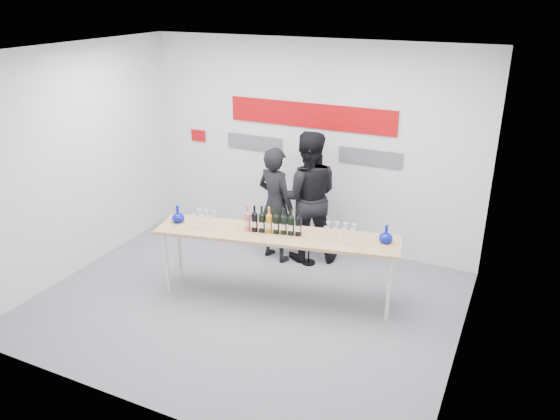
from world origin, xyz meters
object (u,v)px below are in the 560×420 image
(presenter_right, at_px, (307,197))
(tasting_table, at_px, (276,238))
(presenter_left, at_px, (276,205))
(mic_stand, at_px, (309,230))

(presenter_right, bearing_deg, tasting_table, 70.03)
(presenter_left, relative_size, presenter_right, 0.88)
(presenter_right, distance_m, mic_stand, 0.47)
(presenter_left, distance_m, presenter_right, 0.46)
(tasting_table, distance_m, presenter_right, 1.19)
(presenter_right, xyz_separation_m, mic_stand, (0.10, -0.17, -0.42))
(tasting_table, height_order, presenter_left, presenter_left)
(presenter_left, bearing_deg, tasting_table, 133.37)
(presenter_left, height_order, presenter_right, presenter_right)
(tasting_table, distance_m, presenter_left, 1.09)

